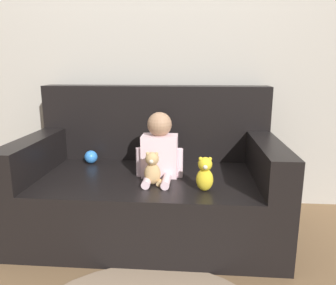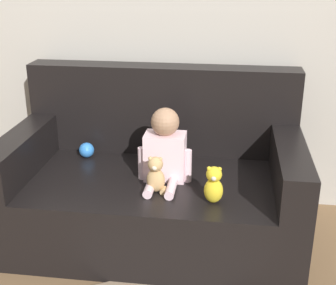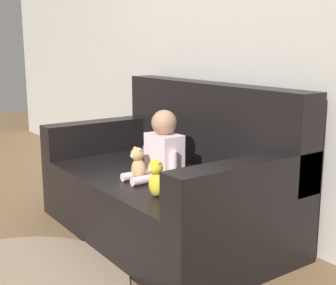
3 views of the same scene
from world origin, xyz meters
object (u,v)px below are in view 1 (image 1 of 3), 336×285
couch (151,182)px  person_baby (159,150)px  plush_toy_side (205,174)px  toy_ball (91,157)px  teddy_bear_brown (152,169)px

couch → person_baby: bearing=-57.9°
plush_toy_side → toy_ball: bearing=149.4°
plush_toy_side → person_baby: bearing=140.1°
teddy_bear_brown → plush_toy_side: (0.30, -0.07, 0.00)m
person_baby → plush_toy_side: 0.37m
couch → teddy_bear_brown: bearing=-80.1°
couch → person_baby: couch is taller
plush_toy_side → toy_ball: 0.92m
couch → plush_toy_side: (0.35, -0.35, 0.18)m
couch → plush_toy_side: bearing=-44.9°
person_baby → toy_ball: bearing=155.3°
couch → plush_toy_side: couch is taller
teddy_bear_brown → couch: bearing=99.9°
toy_ball → couch: bearing=-15.3°
teddy_bear_brown → plush_toy_side: bearing=-13.9°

